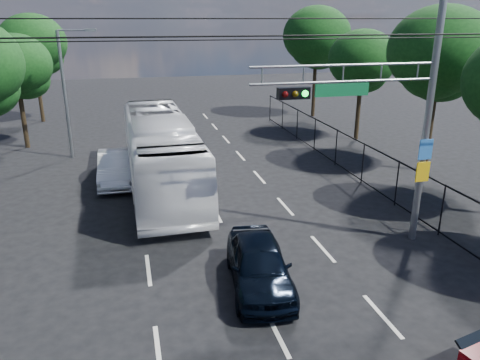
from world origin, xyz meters
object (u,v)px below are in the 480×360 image
object	(u,v)px
signal_mast	(398,96)
navy_hatchback	(259,264)
white_van	(116,168)
white_bus	(161,153)

from	to	relation	value
signal_mast	navy_hatchback	distance (m)	7.04
signal_mast	white_van	bearing A→B (deg)	136.06
navy_hatchback	white_bus	xyz separation A→B (m)	(-2.05, 9.45, 0.98)
signal_mast	white_van	xyz separation A→B (m)	(-9.27, 8.94, -4.49)
white_van	white_bus	bearing A→B (deg)	-29.78
signal_mast	white_bus	world-z (taller)	signal_mast
navy_hatchback	white_van	xyz separation A→B (m)	(-4.16, 10.69, 0.02)
navy_hatchback	white_bus	bearing A→B (deg)	109.44
white_bus	white_van	bearing A→B (deg)	148.90
white_van	navy_hatchback	bearing A→B (deg)	-68.10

